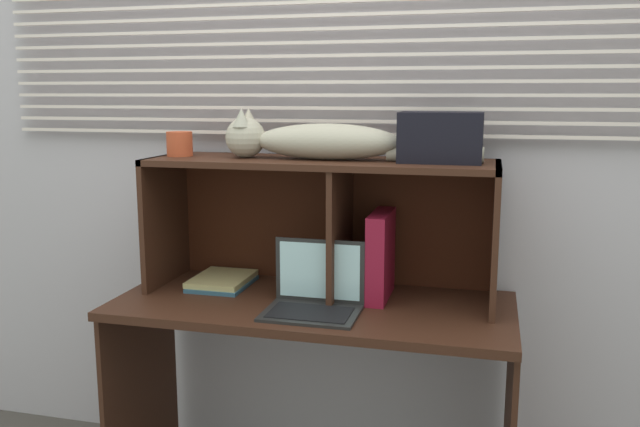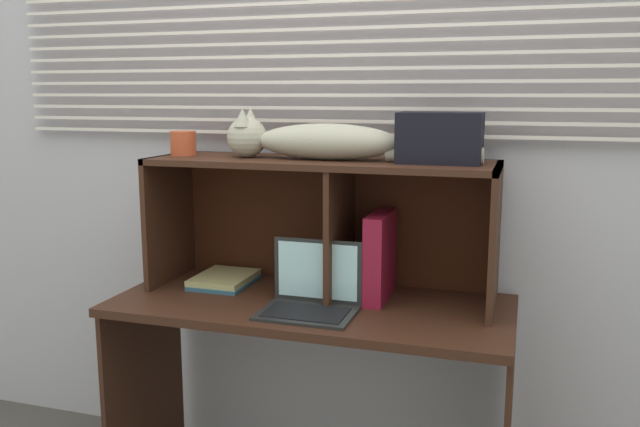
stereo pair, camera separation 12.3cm
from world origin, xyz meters
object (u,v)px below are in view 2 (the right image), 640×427
object	(u,v)px
book_stack	(224,279)
small_basket	(183,143)
storage_box	(440,138)
cat	(314,141)
binder_upright	(380,256)
laptop	(311,297)

from	to	relation	value
book_stack	small_basket	world-z (taller)	small_basket
storage_box	cat	bearing A→B (deg)	-180.00
binder_upright	book_stack	world-z (taller)	binder_upright
laptop	book_stack	size ratio (longest dim) A/B	1.18
book_stack	storage_box	xyz separation A→B (m)	(0.79, -0.00, 0.55)
cat	storage_box	bearing A→B (deg)	0.00
book_stack	cat	bearing A→B (deg)	-0.34
small_basket	storage_box	size ratio (longest dim) A/B	0.35
laptop	small_basket	world-z (taller)	small_basket
laptop	book_stack	xyz separation A→B (m)	(-0.41, 0.20, -0.03)
laptop	storage_box	bearing A→B (deg)	27.58
small_basket	laptop	bearing A→B (deg)	-19.44
small_basket	cat	bearing A→B (deg)	-0.00
laptop	binder_upright	distance (m)	0.29
small_basket	binder_upright	bearing A→B (deg)	0.00
cat	laptop	world-z (taller)	cat
binder_upright	book_stack	size ratio (longest dim) A/B	1.17
book_stack	laptop	bearing A→B (deg)	-26.05
cat	binder_upright	world-z (taller)	cat
cat	book_stack	distance (m)	0.64
binder_upright	storage_box	xyz separation A→B (m)	(0.19, 0.00, 0.41)
storage_box	laptop	bearing A→B (deg)	-152.42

